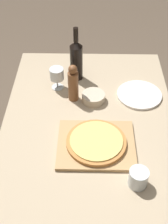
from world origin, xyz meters
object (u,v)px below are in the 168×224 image
(pizza, at_px, (96,142))
(wine_bottle, at_px, (76,59))
(pepper_mill, at_px, (73,84))
(wine_glass, at_px, (57,75))
(small_bowl, at_px, (93,97))

(pizza, distance_m, wine_bottle, 0.57)
(pepper_mill, distance_m, wine_glass, 0.14)
(wine_bottle, height_order, wine_glass, wine_bottle)
(pizza, height_order, pepper_mill, pepper_mill)
(wine_glass, distance_m, small_bowl, 0.25)
(pizza, distance_m, pepper_mill, 0.38)
(pepper_mill, height_order, small_bowl, pepper_mill)
(pizza, relative_size, small_bowl, 2.24)
(pizza, height_order, small_bowl, small_bowl)
(pizza, bearing_deg, wine_bottle, 101.88)
(wine_bottle, bearing_deg, pepper_mill, -92.93)
(pepper_mill, bearing_deg, wine_bottle, 87.07)
(pizza, distance_m, small_bowl, 0.33)
(wine_glass, height_order, small_bowl, wine_glass)
(wine_bottle, xyz_separation_m, pepper_mill, (-0.01, -0.20, -0.03))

